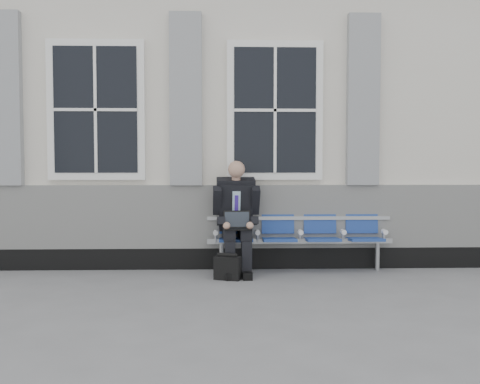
{
  "coord_description": "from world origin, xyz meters",
  "views": [
    {
      "loc": [
        -0.37,
        -6.11,
        1.5
      ],
      "look_at": [
        -0.16,
        0.9,
        1.13
      ],
      "focal_mm": 40.0,
      "sensor_mm": 36.0,
      "label": 1
    }
  ],
  "objects": [
    {
      "name": "businessman",
      "position": [
        -0.2,
        1.18,
        0.82
      ],
      "size": [
        0.65,
        0.88,
        1.54
      ],
      "color": "black",
      "rests_on": "ground"
    },
    {
      "name": "briefcase",
      "position": [
        -0.33,
        0.74,
        0.16
      ],
      "size": [
        0.37,
        0.24,
        0.35
      ],
      "color": "black",
      "rests_on": "ground"
    },
    {
      "name": "bench",
      "position": [
        0.7,
        1.32,
        0.55
      ],
      "size": [
        2.6,
        0.47,
        0.91
      ],
      "color": "#9EA0A3",
      "rests_on": "ground"
    },
    {
      "name": "station_building",
      "position": [
        -0.02,
        3.47,
        2.22
      ],
      "size": [
        14.4,
        4.4,
        4.49
      ],
      "color": "silver",
      "rests_on": "ground"
    },
    {
      "name": "ground",
      "position": [
        0.0,
        0.0,
        0.0
      ],
      "size": [
        70.0,
        70.0,
        0.0
      ],
      "primitive_type": "plane",
      "color": "slate",
      "rests_on": "ground"
    }
  ]
}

